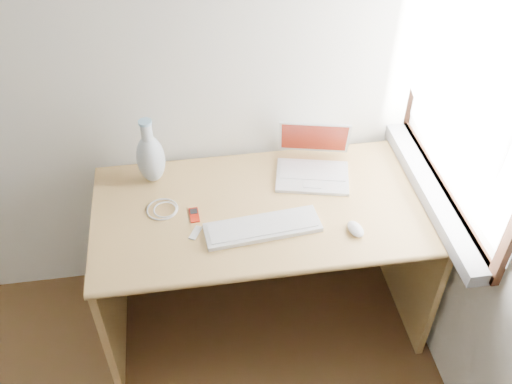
{
  "coord_description": "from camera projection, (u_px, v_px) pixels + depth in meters",
  "views": [
    {
      "loc": [
        0.71,
        -0.33,
        2.38
      ],
      "look_at": [
        0.96,
        1.35,
        0.84
      ],
      "focal_mm": 40.0,
      "sensor_mm": 36.0,
      "label": 1
    }
  ],
  "objects": [
    {
      "name": "ipod",
      "position": [
        194.0,
        215.0,
        2.32
      ],
      "size": [
        0.04,
        0.09,
        0.01
      ],
      "rotation": [
        0.0,
        0.0,
        0.05
      ],
      "color": "red",
      "rests_on": "desk"
    },
    {
      "name": "vase",
      "position": [
        150.0,
        157.0,
        2.41
      ],
      "size": [
        0.12,
        0.12,
        0.31
      ],
      "color": "silver",
      "rests_on": "desk"
    },
    {
      "name": "external_keyboard",
      "position": [
        263.0,
        227.0,
        2.26
      ],
      "size": [
        0.47,
        0.18,
        0.02
      ],
      "rotation": [
        0.0,
        0.0,
        0.09
      ],
      "color": "white",
      "rests_on": "desk"
    },
    {
      "name": "mouse",
      "position": [
        356.0,
        229.0,
        2.24
      ],
      "size": [
        0.08,
        0.1,
        0.03
      ],
      "primitive_type": "ellipsoid",
      "rotation": [
        0.0,
        0.0,
        0.24
      ],
      "color": "white",
      "rests_on": "desk"
    },
    {
      "name": "window",
      "position": [
        466.0,
        90.0,
        2.05
      ],
      "size": [
        0.11,
        0.99,
        1.1
      ],
      "color": "white",
      "rests_on": "right_wall"
    },
    {
      "name": "desk",
      "position": [
        261.0,
        228.0,
        2.57
      ],
      "size": [
        1.42,
        0.71,
        0.75
      ],
      "color": "tan",
      "rests_on": "floor"
    },
    {
      "name": "cable_coil",
      "position": [
        162.0,
        209.0,
        2.34
      ],
      "size": [
        0.14,
        0.14,
        0.01
      ],
      "primitive_type": "torus",
      "rotation": [
        0.0,
        0.0,
        -0.07
      ],
      "color": "white",
      "rests_on": "desk"
    },
    {
      "name": "remote",
      "position": [
        195.0,
        233.0,
        2.25
      ],
      "size": [
        0.06,
        0.08,
        0.01
      ],
      "primitive_type": "cube",
      "rotation": [
        0.0,
        0.0,
        -0.48
      ],
      "color": "white",
      "rests_on": "desk"
    },
    {
      "name": "laptop",
      "position": [
        311.0,
        163.0,
        2.49
      ],
      "size": [
        0.35,
        0.33,
        0.21
      ],
      "rotation": [
        0.0,
        0.0,
        -0.23
      ],
      "color": "white",
      "rests_on": "desk"
    }
  ]
}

